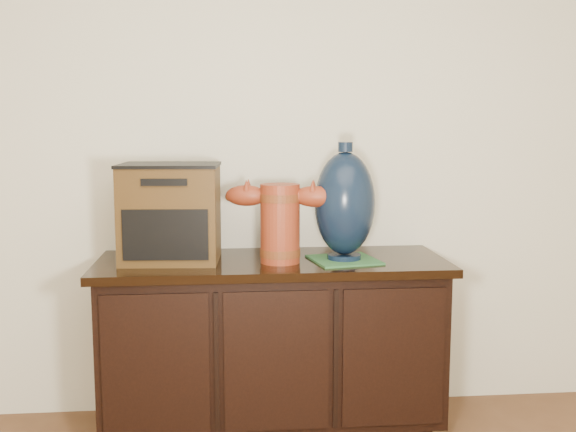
{
  "coord_description": "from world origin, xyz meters",
  "views": [
    {
      "loc": [
        -0.19,
        -0.54,
        1.32
      ],
      "look_at": [
        0.06,
        2.18,
        0.95
      ],
      "focal_mm": 42.0,
      "sensor_mm": 36.0,
      "label": 1
    }
  ],
  "objects": [
    {
      "name": "sideboard",
      "position": [
        0.0,
        2.23,
        0.39
      ],
      "size": [
        1.46,
        0.56,
        0.75
      ],
      "color": "black",
      "rests_on": "ground"
    },
    {
      "name": "terracotta_vessel",
      "position": [
        0.03,
        2.16,
        0.94
      ],
      "size": [
        0.46,
        0.2,
        0.32
      ],
      "rotation": [
        0.0,
        0.0,
        -0.22
      ],
      "color": "#91361A",
      "rests_on": "sideboard"
    },
    {
      "name": "room",
      "position": [
        0.0,
        0.0,
        1.3
      ],
      "size": [
        5.0,
        5.0,
        5.0
      ],
      "color": "brown",
      "rests_on": "ground"
    },
    {
      "name": "green_mat",
      "position": [
        0.3,
        2.17,
        0.76
      ],
      "size": [
        0.3,
        0.3,
        0.01
      ],
      "primitive_type": "cube",
      "rotation": [
        0.0,
        0.0,
        0.19
      ],
      "color": "#2A5E30",
      "rests_on": "sideboard"
    },
    {
      "name": "spray_can",
      "position": [
        0.0,
        2.38,
        0.84
      ],
      "size": [
        0.06,
        0.06,
        0.18
      ],
      "color": "#5D1A10",
      "rests_on": "sideboard"
    },
    {
      "name": "tv_radio",
      "position": [
        -0.42,
        2.24,
        0.96
      ],
      "size": [
        0.42,
        0.35,
        0.4
      ],
      "rotation": [
        0.0,
        0.0,
        -0.06
      ],
      "color": "#432C10",
      "rests_on": "sideboard"
    },
    {
      "name": "lamp_base",
      "position": [
        0.3,
        2.17,
        0.99
      ],
      "size": [
        0.29,
        0.29,
        0.48
      ],
      "rotation": [
        0.0,
        0.0,
        0.19
      ],
      "color": "black",
      "rests_on": "green_mat"
    }
  ]
}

